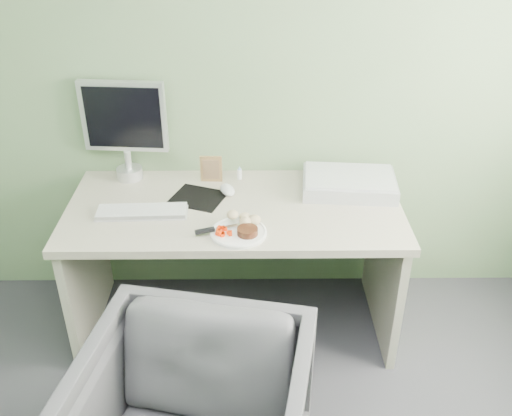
{
  "coord_description": "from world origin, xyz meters",
  "views": [
    {
      "loc": [
        0.08,
        -0.72,
        2.11
      ],
      "look_at": [
        0.1,
        1.5,
        0.79
      ],
      "focal_mm": 40.0,
      "sensor_mm": 36.0,
      "label": 1
    }
  ],
  "objects_px": {
    "plate": "(239,233)",
    "scanner": "(349,184)",
    "desk": "(235,238)",
    "monitor": "(124,125)"
  },
  "relations": [
    {
      "from": "scanner",
      "to": "monitor",
      "type": "bearing_deg",
      "value": 176.86
    },
    {
      "from": "plate",
      "to": "monitor",
      "type": "distance_m",
      "value": 0.85
    },
    {
      "from": "desk",
      "to": "monitor",
      "type": "xyz_separation_m",
      "value": [
        -0.55,
        0.31,
        0.47
      ]
    },
    {
      "from": "scanner",
      "to": "monitor",
      "type": "distance_m",
      "value": 1.16
    },
    {
      "from": "scanner",
      "to": "monitor",
      "type": "relative_size",
      "value": 0.89
    },
    {
      "from": "monitor",
      "to": "scanner",
      "type": "bearing_deg",
      "value": -3.47
    },
    {
      "from": "desk",
      "to": "scanner",
      "type": "bearing_deg",
      "value": 14.98
    },
    {
      "from": "desk",
      "to": "monitor",
      "type": "bearing_deg",
      "value": 150.33
    },
    {
      "from": "plate",
      "to": "scanner",
      "type": "bearing_deg",
      "value": 35.95
    },
    {
      "from": "desk",
      "to": "monitor",
      "type": "distance_m",
      "value": 0.79
    }
  ]
}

